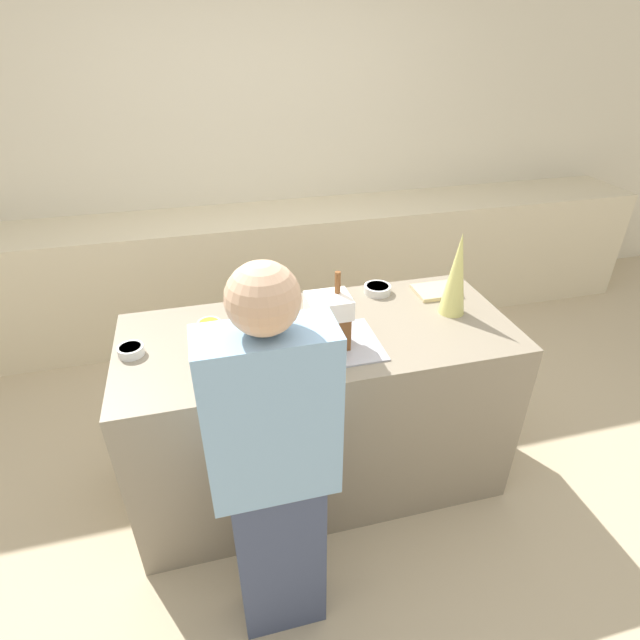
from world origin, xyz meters
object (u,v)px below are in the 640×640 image
(mug, at_px, (252,341))
(cookbook, at_px, (436,291))
(person, at_px, (274,471))
(gingerbread_house, at_px, (328,320))
(candy_bowl_center_rear, at_px, (377,289))
(candy_bowl_far_left, at_px, (209,325))
(baking_tray, at_px, (328,345))
(candy_bowl_near_tray_left, at_px, (131,350))
(candy_bowl_behind_tray, at_px, (267,312))
(decorative_tree, at_px, (457,274))

(mug, bearing_deg, cookbook, 15.52)
(person, bearing_deg, gingerbread_house, 58.57)
(gingerbread_house, height_order, candy_bowl_center_rear, gingerbread_house)
(mug, xyz_separation_m, person, (-0.01, -0.60, -0.13))
(gingerbread_house, height_order, mug, gingerbread_house)
(candy_bowl_far_left, height_order, person, person)
(baking_tray, height_order, candy_bowl_far_left, candy_bowl_far_left)
(candy_bowl_center_rear, bearing_deg, candy_bowl_near_tray_left, -167.47)
(candy_bowl_near_tray_left, bearing_deg, gingerbread_house, -9.95)
(candy_bowl_center_rear, bearing_deg, person, -126.50)
(gingerbread_house, xyz_separation_m, cookbook, (0.66, 0.33, -0.12))
(candy_bowl_near_tray_left, distance_m, candy_bowl_behind_tray, 0.63)
(baking_tray, bearing_deg, candy_bowl_near_tray_left, 170.03)
(candy_bowl_near_tray_left, relative_size, candy_bowl_far_left, 1.03)
(mug, bearing_deg, candy_bowl_near_tray_left, 170.40)
(decorative_tree, xyz_separation_m, candy_bowl_near_tray_left, (-1.46, 0.01, -0.18))
(mug, bearing_deg, candy_bowl_center_rear, 26.68)
(gingerbread_house, relative_size, candy_bowl_center_rear, 2.38)
(decorative_tree, bearing_deg, mug, -175.53)
(candy_bowl_far_left, xyz_separation_m, person, (0.15, -0.81, -0.11))
(candy_bowl_near_tray_left, distance_m, cookbook, 1.49)
(cookbook, bearing_deg, mug, -164.48)
(candy_bowl_near_tray_left, relative_size, candy_bowl_center_rear, 0.78)
(cookbook, height_order, person, person)
(candy_bowl_near_tray_left, bearing_deg, candy_bowl_behind_tray, 16.49)
(gingerbread_house, relative_size, decorative_tree, 0.81)
(candy_bowl_far_left, height_order, mug, mug)
(baking_tray, distance_m, candy_bowl_far_left, 0.55)
(cookbook, height_order, mug, mug)
(cookbook, xyz_separation_m, mug, (-0.98, -0.27, 0.03))
(gingerbread_house, distance_m, candy_bowl_behind_tray, 0.40)
(decorative_tree, height_order, candy_bowl_near_tray_left, decorative_tree)
(candy_bowl_near_tray_left, relative_size, person, 0.07)
(candy_bowl_behind_tray, height_order, mug, mug)
(baking_tray, distance_m, candy_bowl_behind_tray, 0.38)
(candy_bowl_center_rear, distance_m, mug, 0.77)
(candy_bowl_behind_tray, distance_m, candy_bowl_center_rear, 0.59)
(candy_bowl_behind_tray, bearing_deg, candy_bowl_far_left, -167.62)
(candy_bowl_near_tray_left, xyz_separation_m, candy_bowl_far_left, (0.33, 0.12, 0.00))
(decorative_tree, distance_m, candy_bowl_behind_tray, 0.89)
(baking_tray, distance_m, person, 0.65)
(cookbook, bearing_deg, person, -138.64)
(candy_bowl_center_rear, bearing_deg, cookbook, -14.11)
(decorative_tree, bearing_deg, candy_bowl_near_tray_left, 179.68)
(mug, distance_m, person, 0.62)
(baking_tray, bearing_deg, decorative_tree, 11.78)
(mug, bearing_deg, candy_bowl_far_left, 129.23)
(cookbook, distance_m, mug, 1.02)
(candy_bowl_near_tray_left, xyz_separation_m, cookbook, (1.47, 0.19, -0.01))
(gingerbread_house, relative_size, mug, 3.38)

